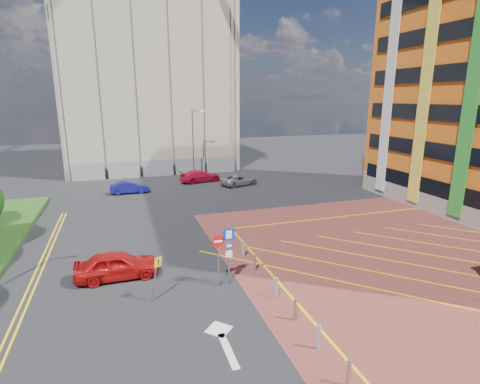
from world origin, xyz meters
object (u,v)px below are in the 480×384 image
sign_cluster (225,250)px  car_red_left (117,265)px  warning_sign (156,274)px  car_blue_back (129,187)px  car_red_back (200,176)px  car_silver_back (239,180)px  lamp_back (194,141)px

sign_cluster → car_red_left: bearing=154.2°
warning_sign → car_blue_back: 21.88m
sign_cluster → car_blue_back: bearing=100.6°
car_blue_back → car_red_left: bearing=175.0°
warning_sign → car_red_left: (-1.75, 3.08, -0.69)m
sign_cluster → car_red_back: sign_cluster is taller
car_red_back → car_silver_back: (3.72, -3.06, -0.10)m
lamp_back → car_red_left: bearing=-110.3°
lamp_back → warning_sign: 28.66m
lamp_back → car_red_left: size_ratio=1.85×
car_red_left → car_red_back: car_red_left is taller
car_silver_back → lamp_back: bearing=16.2°
car_red_back → lamp_back: bearing=-8.7°
car_red_left → car_red_back: (9.14, 21.79, -0.06)m
lamp_back → car_red_back: (0.10, -2.69, -3.68)m
car_red_left → car_red_back: 23.63m
car_red_left → car_blue_back: (1.26, 18.78, -0.11)m
car_silver_back → sign_cluster: bearing=142.8°
car_red_back → car_silver_back: car_red_back is taller
car_red_left → lamp_back: bearing=-21.0°
car_red_left → warning_sign: bearing=-151.1°
lamp_back → car_red_left: (-9.04, -24.48, -3.62)m
lamp_back → car_blue_back: bearing=-143.8°
lamp_back → car_silver_back: size_ratio=1.93×
warning_sign → car_red_back: (7.39, 24.87, -0.75)m
sign_cluster → car_red_left: sign_cluster is taller
car_red_left → car_blue_back: car_red_left is taller
car_blue_back → warning_sign: bearing=-179.9°
sign_cluster → car_silver_back: size_ratio=0.77×
car_blue_back → car_red_back: bearing=-70.2°
car_blue_back → car_silver_back: bearing=-91.4°
lamp_back → car_silver_back: 7.87m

